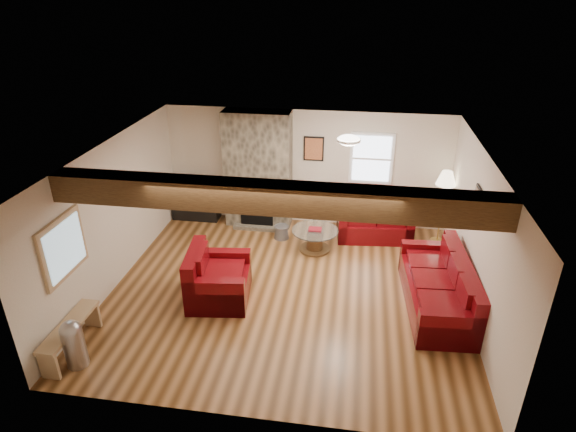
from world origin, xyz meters
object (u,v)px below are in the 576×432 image
(loveseat, at_px, (375,219))
(tv_cabinet, at_px, (196,207))
(floor_lamp, at_px, (446,182))
(sofa_three, at_px, (438,284))
(television, at_px, (195,188))
(coffee_table, at_px, (315,240))
(armchair_red, at_px, (219,275))

(loveseat, height_order, tv_cabinet, loveseat)
(loveseat, distance_m, floor_lamp, 1.59)
(sofa_three, relative_size, floor_lamp, 1.45)
(television, bearing_deg, sofa_three, -27.81)
(tv_cabinet, xyz_separation_m, television, (0.00, 0.00, 0.48))
(loveseat, xyz_separation_m, coffee_table, (-1.16, -0.75, -0.18))
(coffee_table, bearing_deg, television, 159.28)
(television, bearing_deg, floor_lamp, -3.50)
(coffee_table, distance_m, television, 3.02)
(coffee_table, height_order, tv_cabinet, tv_cabinet)
(coffee_table, relative_size, tv_cabinet, 0.89)
(armchair_red, xyz_separation_m, coffee_table, (1.42, 1.85, -0.23))
(tv_cabinet, bearing_deg, coffee_table, -20.72)
(tv_cabinet, height_order, television, television)
(armchair_red, distance_m, television, 3.22)
(coffee_table, relative_size, floor_lamp, 0.60)
(loveseat, bearing_deg, television, 170.10)
(coffee_table, bearing_deg, armchair_red, -127.53)
(tv_cabinet, xyz_separation_m, floor_lamp, (5.25, -0.32, 1.06))
(tv_cabinet, distance_m, floor_lamp, 5.36)
(loveseat, bearing_deg, coffee_table, -152.66)
(armchair_red, relative_size, floor_lamp, 0.72)
(loveseat, relative_size, floor_lamp, 0.99)
(coffee_table, xyz_separation_m, tv_cabinet, (-2.78, 1.05, 0.03))
(sofa_three, height_order, loveseat, sofa_three)
(sofa_three, relative_size, loveseat, 1.47)
(armchair_red, xyz_separation_m, tv_cabinet, (-1.36, 2.90, -0.19))
(coffee_table, bearing_deg, loveseat, 32.89)
(loveseat, relative_size, armchair_red, 1.36)
(loveseat, bearing_deg, sofa_three, -72.41)
(sofa_three, distance_m, loveseat, 2.50)
(loveseat, relative_size, coffee_table, 1.65)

